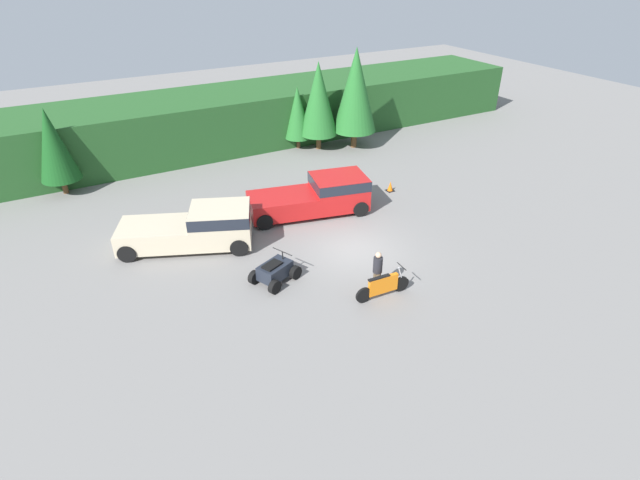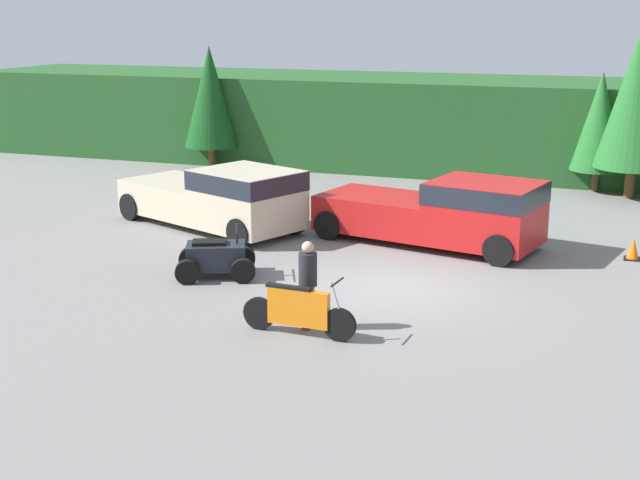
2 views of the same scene
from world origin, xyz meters
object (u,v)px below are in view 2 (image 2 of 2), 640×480
dirt_bike (299,311)px  traffic_cone (633,249)px  pickup_truck_red (447,210)px  rider_person (308,281)px  pickup_truck_second (222,196)px  quad_atv (216,258)px

dirt_bike → traffic_cone: size_ratio=4.24×
pickup_truck_red → dirt_bike: 7.57m
rider_person → pickup_truck_red: bearing=81.3°
pickup_truck_second → rider_person: bearing=-30.2°
dirt_bike → quad_atv: dirt_bike is taller
traffic_cone → dirt_bike: bearing=-127.5°
rider_person → traffic_cone: 9.43m
rider_person → traffic_cone: size_ratio=3.18×
dirt_bike → traffic_cone: bearing=55.6°
pickup_truck_second → rider_person: size_ratio=3.53×
rider_person → quad_atv: bearing=143.6°
pickup_truck_second → quad_atv: (1.83, -4.17, -0.52)m
dirt_bike → rider_person: 0.65m
pickup_truck_second → quad_atv: pickup_truck_second is taller
quad_atv → dirt_bike: bearing=-66.5°
pickup_truck_second → traffic_cone: pickup_truck_second is taller
traffic_cone → pickup_truck_red: bearing=-176.2°
traffic_cone → pickup_truck_second: bearing=-176.7°
traffic_cone → quad_atv: bearing=-152.3°
pickup_truck_red → rider_person: bearing=-87.9°
pickup_truck_second → dirt_bike: pickup_truck_second is taller
pickup_truck_red → quad_atv: pickup_truck_red is taller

